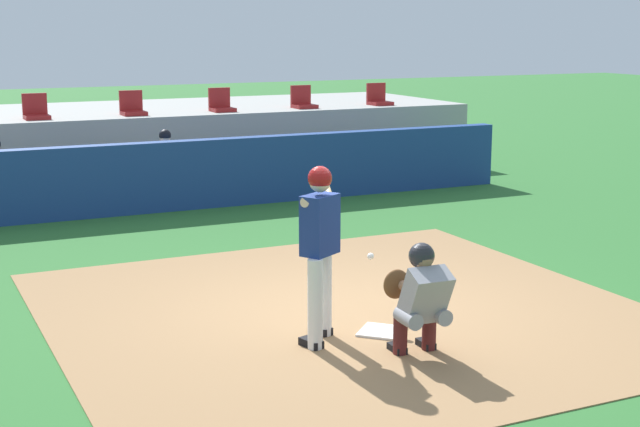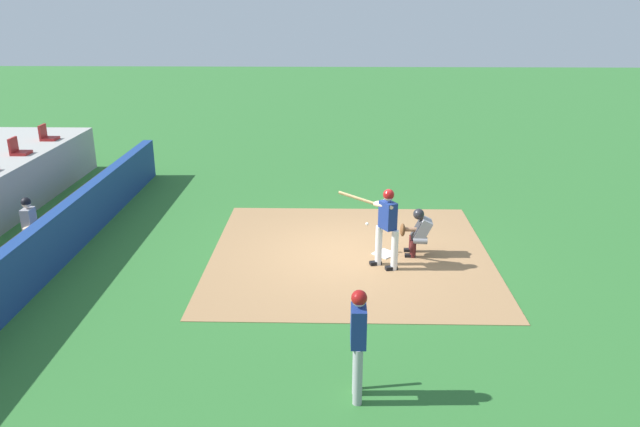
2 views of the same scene
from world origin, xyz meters
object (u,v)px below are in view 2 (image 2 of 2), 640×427
at_px(batter_at_plate, 386,223).
at_px(on_deck_batter, 358,338).
at_px(home_plate, 385,254).
at_px(catcher_crouched, 417,230).
at_px(dugout_player_2, 35,223).
at_px(stadium_seat_6, 47,136).
at_px(stadium_seat_5, 18,150).

xyz_separation_m(batter_at_plate, on_deck_batter, (-4.70, 0.77, -0.02)).
xyz_separation_m(home_plate, catcher_crouched, (0.00, -0.73, 0.58)).
height_order(batter_at_plate, on_deck_batter, batter_at_plate).
height_order(dugout_player_2, stadium_seat_6, stadium_seat_6).
bearing_deg(stadium_seat_6, catcher_crouched, -117.06).
distance_m(home_plate, stadium_seat_5, 10.94).
height_order(catcher_crouched, on_deck_batter, on_deck_batter).
bearing_deg(dugout_player_2, stadium_seat_5, 29.38).
bearing_deg(catcher_crouched, stadium_seat_6, 62.94).
height_order(batter_at_plate, dugout_player_2, batter_at_plate).
distance_m(batter_at_plate, stadium_seat_5, 11.05).
xyz_separation_m(home_plate, stadium_seat_5, (3.71, 10.18, 1.51)).
distance_m(home_plate, on_deck_batter, 5.54).
distance_m(catcher_crouched, on_deck_batter, 5.62).
height_order(home_plate, stadium_seat_5, stadium_seat_5).
xyz_separation_m(dugout_player_2, stadium_seat_6, (5.47, 2.03, 0.86)).
distance_m(home_plate, batter_at_plate, 1.22).
relative_size(batter_at_plate, on_deck_batter, 1.01).
bearing_deg(catcher_crouched, stadium_seat_5, 71.20).
height_order(stadium_seat_5, stadium_seat_6, same).
bearing_deg(dugout_player_2, batter_at_plate, -95.55).
relative_size(home_plate, catcher_crouched, 0.29).
bearing_deg(stadium_seat_6, stadium_seat_5, 180.00).
bearing_deg(dugout_player_2, home_plate, -90.71).
height_order(batter_at_plate, stadium_seat_6, stadium_seat_6).
bearing_deg(catcher_crouched, dugout_player_2, 89.36).
height_order(on_deck_batter, stadium_seat_6, stadium_seat_6).
relative_size(dugout_player_2, stadium_seat_6, 2.71).
xyz_separation_m(batter_at_plate, stadium_seat_6, (6.26, 10.12, 0.50)).
bearing_deg(on_deck_batter, stadium_seat_5, 45.78).
relative_size(batter_at_plate, stadium_seat_6, 3.76).
xyz_separation_m(batter_at_plate, dugout_player_2, (0.79, 8.09, -0.36)).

